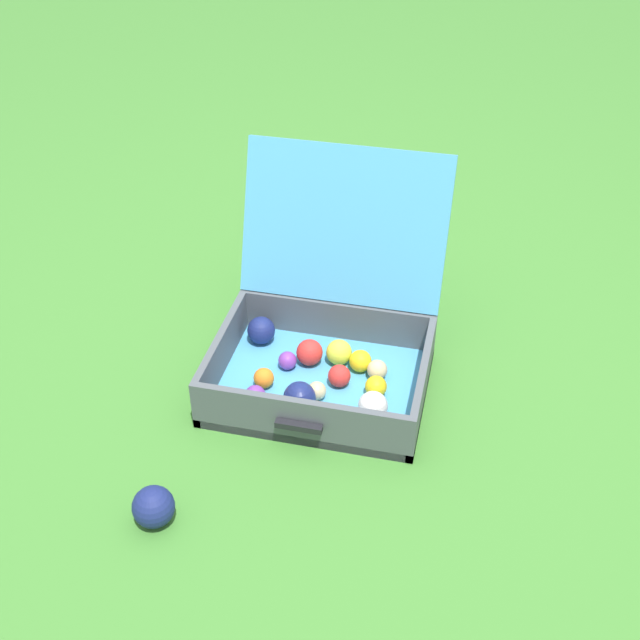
# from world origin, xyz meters

# --- Properties ---
(ground_plane) EXTENTS (16.00, 16.00, 0.00)m
(ground_plane) POSITION_xyz_m (0.00, 0.00, 0.00)
(ground_plane) COLOR #3D7A2D
(open_suitcase) EXTENTS (0.53, 0.58, 0.52)m
(open_suitcase) POSITION_xyz_m (-0.06, 0.03, 0.11)
(open_suitcase) COLOR #4799C6
(open_suitcase) RESTS_ON ground
(stray_ball_on_grass) EXTENTS (0.09, 0.09, 0.09)m
(stray_ball_on_grass) POSITION_xyz_m (-0.31, -0.53, 0.05)
(stray_ball_on_grass) COLOR navy
(stray_ball_on_grass) RESTS_ON ground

